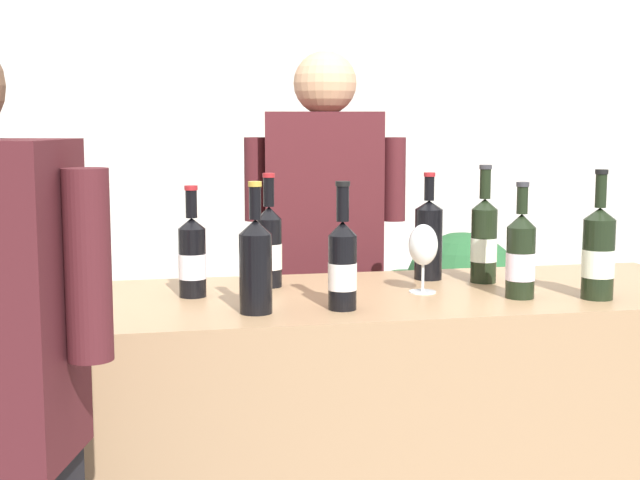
# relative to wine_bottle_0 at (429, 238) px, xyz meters

# --- Properties ---
(wall_back) EXTENTS (8.00, 0.10, 2.80)m
(wall_back) POSITION_rel_wine_bottle_0_xyz_m (-0.37, 2.42, 0.27)
(wall_back) COLOR beige
(wall_back) RESTS_ON ground_plane
(counter) EXTENTS (2.27, 0.69, 1.01)m
(counter) POSITION_rel_wine_bottle_0_xyz_m (-0.37, -0.18, -0.63)
(counter) COLOR #9E7A56
(counter) RESTS_ON ground_plane
(wine_bottle_0) EXTENTS (0.08, 0.08, 0.32)m
(wine_bottle_0) POSITION_rel_wine_bottle_0_xyz_m (0.00, 0.00, 0.00)
(wine_bottle_0) COLOR black
(wine_bottle_0) RESTS_ON counter
(wine_bottle_1) EXTENTS (0.07, 0.07, 0.32)m
(wine_bottle_1) POSITION_rel_wine_bottle_0_xyz_m (-0.35, -0.37, -0.01)
(wine_bottle_1) COLOR black
(wine_bottle_1) RESTS_ON counter
(wine_bottle_2) EXTENTS (0.08, 0.08, 0.34)m
(wine_bottle_2) POSITION_rel_wine_bottle_0_xyz_m (0.34, -0.38, -0.00)
(wine_bottle_2) COLOR black
(wine_bottle_2) RESTS_ON counter
(wine_bottle_3) EXTENTS (0.08, 0.08, 0.32)m
(wine_bottle_3) POSITION_rel_wine_bottle_0_xyz_m (-0.56, -0.37, -0.00)
(wine_bottle_3) COLOR black
(wine_bottle_3) RESTS_ON counter
(wine_bottle_4) EXTENTS (0.08, 0.08, 0.31)m
(wine_bottle_4) POSITION_rel_wine_bottle_0_xyz_m (0.14, -0.32, -0.01)
(wine_bottle_4) COLOR black
(wine_bottle_4) RESTS_ON counter
(wine_bottle_5) EXTENTS (0.07, 0.07, 0.30)m
(wine_bottle_5) POSITION_rel_wine_bottle_0_xyz_m (-0.70, -0.13, -0.02)
(wine_bottle_5) COLOR black
(wine_bottle_5) RESTS_ON counter
(wine_bottle_6) EXTENTS (0.08, 0.08, 0.34)m
(wine_bottle_6) POSITION_rel_wine_bottle_0_xyz_m (0.14, -0.08, 0.00)
(wine_bottle_6) COLOR black
(wine_bottle_6) RESTS_ON counter
(wine_bottle_7) EXTENTS (0.07, 0.07, 0.32)m
(wine_bottle_7) POSITION_rel_wine_bottle_0_xyz_m (-0.48, -0.02, -0.01)
(wine_bottle_7) COLOR black
(wine_bottle_7) RESTS_ON counter
(wine_glass) EXTENTS (0.08, 0.08, 0.19)m
(wine_glass) POSITION_rel_wine_bottle_0_xyz_m (-0.08, -0.20, 0.00)
(wine_glass) COLOR silver
(wine_glass) RESTS_ON counter
(ice_bucket) EXTENTS (0.20, 0.20, 0.25)m
(ice_bucket) POSITION_rel_wine_bottle_0_xyz_m (-1.06, -0.07, 0.00)
(ice_bucket) COLOR silver
(ice_bucket) RESTS_ON counter
(person_server) EXTENTS (0.54, 0.32, 1.71)m
(person_server) POSITION_rel_wine_bottle_0_xyz_m (-0.20, 0.53, -0.29)
(person_server) COLOR black
(person_server) RESTS_ON ground_plane
(potted_shrub) EXTENTS (0.69, 0.52, 1.04)m
(potted_shrub) POSITION_rel_wine_bottle_0_xyz_m (0.31, 0.88, -0.52)
(potted_shrub) COLOR brown
(potted_shrub) RESTS_ON ground_plane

